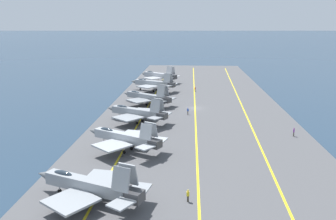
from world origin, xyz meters
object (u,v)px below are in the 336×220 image
Objects in this scene: crew_purple_vest at (294,132)px; crew_red_vest at (195,89)px; parked_jet_sixth at (159,75)px; crew_blue_vest at (188,111)px; crew_yellow_vest at (188,195)px; parked_jet_nearest at (89,185)px; parked_jet_second at (124,137)px; parked_jet_fifth at (153,83)px; parked_jet_third at (137,112)px; parked_jet_fourth at (147,97)px.

crew_purple_vest is 1.11× the size of crew_red_vest.
parked_jet_sixth is 50.05m from crew_blue_vest.
crew_yellow_vest is (-75.56, 1.64, 0.03)m from crew_red_vest.
crew_yellow_vest reaches higher than crew_red_vest.
parked_jet_sixth is at bearing -0.36° from parked_jet_nearest.
crew_purple_vest is at bearing -72.22° from parked_jet_second.
crew_blue_vest is (45.44, -12.34, -1.24)m from parked_jet_nearest.
crew_blue_vest is at bearing -158.63° from parked_jet_fifth.
parked_jet_fifth is 17.87m from parked_jet_sixth.
parked_jet_nearest is at bearing 92.89° from crew_yellow_vest.
parked_jet_nearest is 37.27m from parked_jet_third.
parked_jet_third is at bearing 160.52° from crew_red_vest.
parked_jet_third is at bearing -1.02° from parked_jet_nearest.
parked_jet_sixth is (94.05, -0.59, 0.52)m from parked_jet_nearest.
parked_jet_fifth is at bearing 90.11° from crew_red_vest.
parked_jet_fourth is (37.25, 0.48, -0.26)m from parked_jet_second.
parked_jet_fifth is 9.17× the size of crew_purple_vest.
parked_jet_fifth is at bearing -0.24° from parked_jet_nearest.
crew_purple_vest reaches higher than crew_blue_vest.
parked_jet_third is 38.91m from parked_jet_fifth.
parked_jet_fifth is 76.58m from crew_yellow_vest.
crew_purple_vest is 1.02× the size of crew_blue_vest.
parked_jet_second is 18.57m from parked_jet_third.
parked_jet_third is at bearing 18.33° from crew_yellow_vest.
parked_jet_fifth reaches higher than parked_jet_fourth.
parked_jet_fourth reaches higher than crew_blue_vest.
crew_purple_vest is at bearing -144.28° from parked_jet_fifth.
parked_jet_third is 56.79m from parked_jet_sixth.
parked_jet_third is at bearing -179.48° from parked_jet_fifth.
parked_jet_sixth is (38.10, 0.09, 0.47)m from parked_jet_fourth.
crew_blue_vest is 30.84m from crew_red_vest.
parked_jet_sixth reaches higher than parked_jet_nearest.
crew_yellow_vest is at bearing -179.41° from crew_blue_vest.
parked_jet_fifth is (20.23, 0.37, 0.42)m from parked_jet_fourth.
crew_purple_vest is (10.55, -32.90, -1.54)m from parked_jet_second.
parked_jet_sixth reaches higher than parked_jet_fifth.
parked_jet_second reaches higher than crew_red_vest.
parked_jet_nearest is 1.01× the size of parked_jet_fourth.
parked_jet_fifth is 1.04× the size of parked_jet_sixth.
parked_jet_second is at bearing 32.80° from crew_yellow_vest.
parked_jet_second reaches higher than crew_yellow_vest.
parked_jet_fifth is 9.91× the size of crew_yellow_vest.
crew_red_vest is (76.21, -14.44, -1.33)m from parked_jet_nearest.
parked_jet_sixth is 8.82× the size of crew_purple_vest.
crew_red_vest is (38.94, -13.77, -1.63)m from parked_jet_third.
parked_jet_third is 9.63× the size of crew_yellow_vest.
parked_jet_fifth is at bearing 0.52° from parked_jet_third.
parked_jet_fifth is at bearing 1.03° from parked_jet_fourth.
parked_jet_third is 41.34m from crew_red_vest.
crew_purple_vest reaches higher than crew_yellow_vest.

